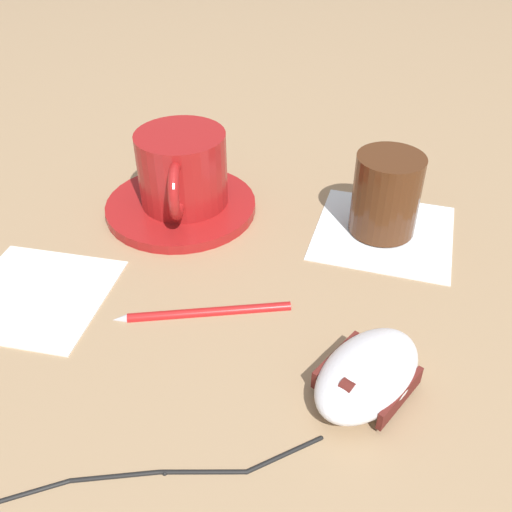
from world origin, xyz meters
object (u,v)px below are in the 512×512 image
(saucer, at_px, (181,206))
(computer_mouse, at_px, (367,374))
(drinking_glass, at_px, (386,194))
(pen, at_px, (204,309))
(coffee_cup, at_px, (182,169))

(saucer, distance_m, computer_mouse, 0.28)
(drinking_glass, height_order, pen, drinking_glass)
(saucer, relative_size, pen, 1.10)
(drinking_glass, distance_m, pen, 0.21)
(saucer, height_order, pen, saucer)
(saucer, xyz_separation_m, drinking_glass, (0.01, -0.20, 0.04))
(drinking_glass, xyz_separation_m, pen, (-0.16, 0.13, -0.04))
(coffee_cup, distance_m, computer_mouse, 0.28)
(saucer, xyz_separation_m, pen, (-0.14, -0.07, -0.00))
(pen, bearing_deg, coffee_cup, 25.20)
(coffee_cup, relative_size, computer_mouse, 1.06)
(saucer, xyz_separation_m, computer_mouse, (-0.19, -0.21, 0.01))
(drinking_glass, bearing_deg, pen, 139.91)
(coffee_cup, distance_m, pen, 0.17)
(saucer, relative_size, coffee_cup, 1.28)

